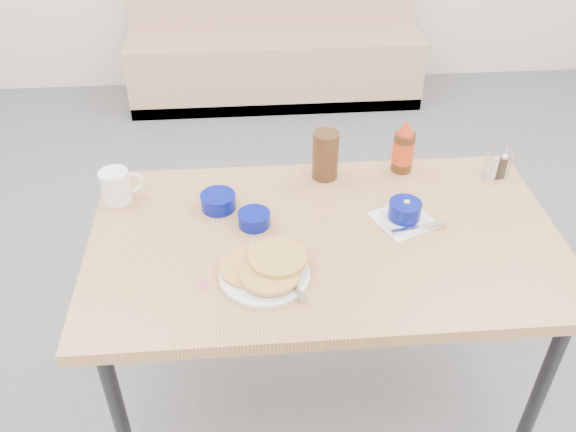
{
  "coord_description": "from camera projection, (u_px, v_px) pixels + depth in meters",
  "views": [
    {
      "loc": [
        -0.22,
        -1.14,
        1.9
      ],
      "look_at": [
        -0.11,
        0.28,
        0.82
      ],
      "focal_mm": 38.0,
      "sensor_mm": 36.0,
      "label": 1
    }
  ],
  "objects": [
    {
      "name": "creamer_bowl",
      "position": [
        218.0,
        201.0,
        1.91
      ],
      "size": [
        0.11,
        0.11,
        0.05
      ],
      "rotation": [
        0.0,
        0.0,
        0.15
      ],
      "color": "#050F79",
      "rests_on": "dining_table"
    },
    {
      "name": "butter_bowl",
      "position": [
        254.0,
        219.0,
        1.84
      ],
      "size": [
        0.1,
        0.1,
        0.04
      ],
      "rotation": [
        0.0,
        0.0,
        0.11
      ],
      "color": "#050F79",
      "rests_on": "dining_table"
    },
    {
      "name": "grits_setting",
      "position": [
        404.0,
        213.0,
        1.85
      ],
      "size": [
        0.23,
        0.21,
        0.07
      ],
      "rotation": [
        0.0,
        0.0,
        0.41
      ],
      "color": "white",
      "rests_on": "dining_table"
    },
    {
      "name": "coffee_mug",
      "position": [
        117.0,
        186.0,
        1.92
      ],
      "size": [
        0.14,
        0.09,
        0.11
      ],
      "rotation": [
        0.0,
        0.0,
        0.29
      ],
      "color": "white",
      "rests_on": "dining_table"
    },
    {
      "name": "booth_bench",
      "position": [
        274.0,
        45.0,
        4.06
      ],
      "size": [
        1.9,
        0.56,
        1.22
      ],
      "color": "tan",
      "rests_on": "ground"
    },
    {
      "name": "pancake_plate",
      "position": [
        265.0,
        270.0,
        1.66
      ],
      "size": [
        0.25,
        0.25,
        0.04
      ],
      "rotation": [
        0.0,
        0.0,
        0.03
      ],
      "color": "white",
      "rests_on": "dining_table"
    },
    {
      "name": "sugar_wrapper",
      "position": [
        203.0,
        284.0,
        1.64
      ],
      "size": [
        0.04,
        0.04,
        0.0
      ],
      "primitive_type": "cube",
      "rotation": [
        0.0,
        0.0,
        0.7
      ],
      "color": "#DC4971",
      "rests_on": "dining_table"
    },
    {
      "name": "amber_tumbler",
      "position": [
        325.0,
        155.0,
        2.01
      ],
      "size": [
        0.11,
        0.11,
        0.17
      ],
      "primitive_type": "cylinder",
      "rotation": [
        0.0,
        0.0,
        -0.25
      ],
      "color": "#402614",
      "rests_on": "dining_table"
    },
    {
      "name": "condiment_caddy",
      "position": [
        497.0,
        168.0,
        2.04
      ],
      "size": [
        0.09,
        0.07,
        0.1
      ],
      "rotation": [
        0.0,
        0.0,
        0.23
      ],
      "color": "silver",
      "rests_on": "dining_table"
    },
    {
      "name": "dining_table",
      "position": [
        325.0,
        252.0,
        1.84
      ],
      "size": [
        1.4,
        0.8,
        0.76
      ],
      "color": "tan",
      "rests_on": "ground"
    },
    {
      "name": "syrup_bottle",
      "position": [
        403.0,
        149.0,
        2.05
      ],
      "size": [
        0.07,
        0.07,
        0.19
      ],
      "rotation": [
        0.0,
        0.0,
        -0.42
      ],
      "color": "#47230F",
      "rests_on": "dining_table"
    }
  ]
}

